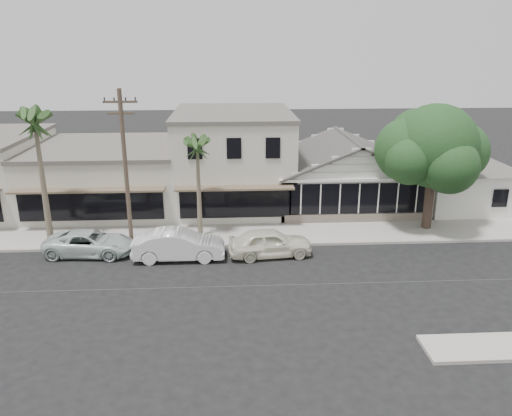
{
  "coord_description": "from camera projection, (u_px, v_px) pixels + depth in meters",
  "views": [
    {
      "loc": [
        -3.35,
        -21.82,
        11.14
      ],
      "look_at": [
        -1.78,
        6.0,
        2.02
      ],
      "focal_mm": 35.0,
      "sensor_mm": 36.0,
      "label": 1
    }
  ],
  "objects": [
    {
      "name": "sidewalk_north",
      "position": [
        153.0,
        236.0,
        30.3
      ],
      "size": [
        90.0,
        3.5,
        0.15
      ],
      "primitive_type": "cube",
      "color": "#9E9991",
      "rests_on": "ground"
    },
    {
      "name": "car_1",
      "position": [
        179.0,
        245.0,
        27.06
      ],
      "size": [
        4.99,
        1.78,
        1.64
      ],
      "primitive_type": "imported",
      "rotation": [
        0.0,
        0.0,
        1.58
      ],
      "color": "white",
      "rests_on": "ground"
    },
    {
      "name": "car_2",
      "position": [
        90.0,
        243.0,
        27.68
      ],
      "size": [
        5.03,
        2.63,
        1.35
      ],
      "primitive_type": "imported",
      "rotation": [
        0.0,
        0.0,
        1.49
      ],
      "color": "silver",
      "rests_on": "ground"
    },
    {
      "name": "ground",
      "position": [
        299.0,
        285.0,
        24.34
      ],
      "size": [
        140.0,
        140.0,
        0.0
      ],
      "primitive_type": "plane",
      "color": "black",
      "rests_on": "ground"
    },
    {
      "name": "side_cottage",
      "position": [
        461.0,
        187.0,
        35.5
      ],
      "size": [
        6.0,
        6.0,
        3.0
      ],
      "primitive_type": "cube",
      "color": "white",
      "rests_on": "ground"
    },
    {
      "name": "car_0",
      "position": [
        270.0,
        243.0,
        27.47
      ],
      "size": [
        4.76,
        2.33,
        1.56
      ],
      "primitive_type": "imported",
      "rotation": [
        0.0,
        0.0,
        1.68
      ],
      "color": "silver",
      "rests_on": "ground"
    },
    {
      "name": "palm_mid",
      "position": [
        35.0,
        122.0,
        27.23
      ],
      "size": [
        3.28,
        3.28,
        8.35
      ],
      "color": "#726651",
      "rests_on": "ground"
    },
    {
      "name": "corner_shop",
      "position": [
        346.0,
        170.0,
        35.63
      ],
      "size": [
        10.4,
        8.6,
        5.1
      ],
      "color": "white",
      "rests_on": "ground"
    },
    {
      "name": "row_building_near",
      "position": [
        233.0,
        160.0,
        35.98
      ],
      "size": [
        8.0,
        10.0,
        6.5
      ],
      "primitive_type": "cube",
      "color": "silver",
      "rests_on": "ground"
    },
    {
      "name": "palm_east",
      "position": [
        197.0,
        147.0,
        28.6
      ],
      "size": [
        2.64,
        2.64,
        6.56
      ],
      "color": "#726651",
      "rests_on": "ground"
    },
    {
      "name": "row_building_midnear",
      "position": [
        109.0,
        177.0,
        35.86
      ],
      "size": [
        10.0,
        10.0,
        4.2
      ],
      "primitive_type": "cube",
      "color": "silver",
      "rests_on": "ground"
    },
    {
      "name": "utility_pole",
      "position": [
        125.0,
        167.0,
        27.31
      ],
      "size": [
        1.8,
        0.24,
        9.0
      ],
      "color": "brown",
      "rests_on": "ground"
    },
    {
      "name": "shade_tree",
      "position": [
        432.0,
        148.0,
        30.24
      ],
      "size": [
        7.12,
        6.44,
        7.9
      ],
      "rotation": [
        0.0,
        0.0,
        0.11
      ],
      "color": "#403126",
      "rests_on": "ground"
    }
  ]
}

